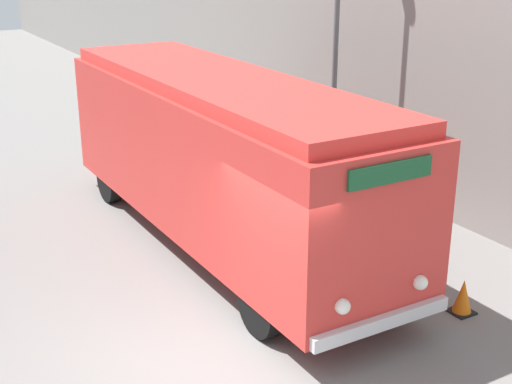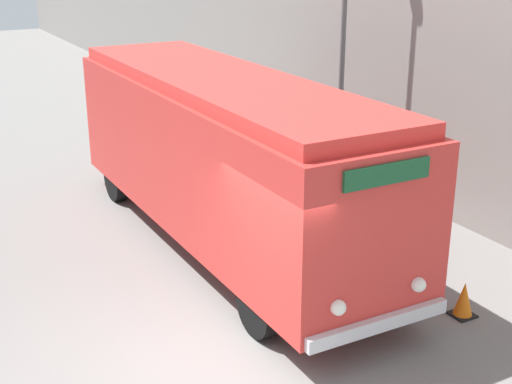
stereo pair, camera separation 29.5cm
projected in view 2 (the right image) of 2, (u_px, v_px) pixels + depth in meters
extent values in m
plane|color=slate|center=(215.00, 364.00, 9.92)|extent=(80.00, 80.00, 0.00)
cylinder|color=black|center=(259.00, 305.00, 10.51)|extent=(0.28, 0.98, 0.98)
cylinder|color=black|center=(375.00, 274.00, 11.48)|extent=(0.28, 0.98, 0.98)
cylinder|color=black|center=(116.00, 179.00, 15.96)|extent=(0.28, 0.98, 0.98)
cylinder|color=black|center=(203.00, 165.00, 16.93)|extent=(0.28, 0.98, 0.98)
cube|color=red|center=(224.00, 156.00, 13.29)|extent=(2.47, 9.41, 2.53)
cube|color=red|center=(222.00, 82.00, 12.82)|extent=(2.27, 9.03, 0.24)
cube|color=silver|center=(379.00, 325.00, 9.75)|extent=(2.34, 0.12, 0.20)
sphere|color=white|center=(338.00, 308.00, 9.32)|extent=(0.22, 0.22, 0.22)
sphere|color=white|center=(418.00, 285.00, 9.93)|extent=(0.22, 0.22, 0.22)
cube|color=#19512D|center=(387.00, 174.00, 9.05)|extent=(1.36, 0.06, 0.28)
cylinder|color=#595E60|center=(343.00, 46.00, 15.42)|extent=(0.12, 0.12, 6.77)
cube|color=black|center=(462.00, 315.00, 11.19)|extent=(0.36, 0.36, 0.03)
cone|color=orange|center=(464.00, 298.00, 11.09)|extent=(0.30, 0.30, 0.54)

